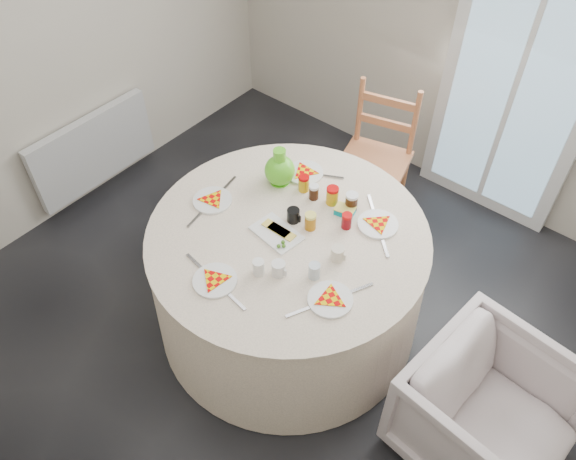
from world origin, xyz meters
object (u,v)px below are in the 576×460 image
Objects in this scene: radiator at (94,150)px; green_pitcher at (280,170)px; table at (288,279)px; wooden_chair at (373,165)px; armchair at (491,411)px.

radiator is 4.30× the size of green_pitcher.
table is at bearing -22.13° from green_pitcher.
table is at bearing -97.71° from wooden_chair.
radiator is at bearing 95.43° from armchair.
radiator is 1.31× the size of armchair.
wooden_chair is at bearing 58.18° from armchair.
armchair is (1.44, -1.11, -0.08)m from wooden_chair.
radiator is at bearing -162.85° from wooden_chair.
radiator is 0.99× the size of wooden_chair.
wooden_chair is at bearing 96.95° from table.
table is 1.57× the size of wooden_chair.
wooden_chair is 1.82m from armchair.
armchair is (3.18, -0.03, 0.01)m from radiator.
wooden_chair is 4.36× the size of green_pitcher.
radiator is 1.88m from table.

